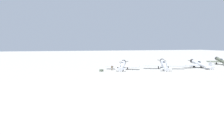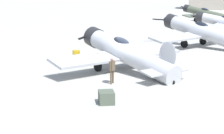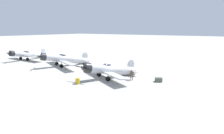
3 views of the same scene
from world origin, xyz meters
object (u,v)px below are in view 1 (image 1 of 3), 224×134
object	(u,v)px
ground_crew_mechanic	(112,67)
fuel_drum	(122,66)
airplane_foreground	(122,65)
equipment_crate	(101,70)
airplane_outer_stand	(222,61)
airplane_mid_apron	(164,65)
airplane_far_line	(200,64)

from	to	relation	value
ground_crew_mechanic	fuel_drum	distance (m)	8.44
airplane_foreground	equipment_crate	xyz separation A→B (m)	(-7.57, -2.41, -1.06)
fuel_drum	airplane_outer_stand	bearing A→B (deg)	-2.11
airplane_mid_apron	airplane_far_line	bearing A→B (deg)	-68.55
ground_crew_mechanic	equipment_crate	xyz separation A→B (m)	(-3.84, -1.58, -0.71)
airplane_mid_apron	fuel_drum	size ratio (longest dim) A/B	14.98
equipment_crate	fuel_drum	distance (m)	12.31
airplane_mid_apron	airplane_far_line	world-z (taller)	airplane_mid_apron
airplane_outer_stand	equipment_crate	bearing A→B (deg)	115.61
airplane_foreground	airplane_mid_apron	xyz separation A→B (m)	(13.85, -2.73, 0.13)
airplane_foreground	airplane_mid_apron	size ratio (longest dim) A/B	0.82
equipment_crate	airplane_far_line	bearing A→B (deg)	-0.83
ground_crew_mechanic	fuel_drum	world-z (taller)	ground_crew_mechanic
airplane_foreground	equipment_crate	size ratio (longest dim) A/B	8.54
airplane_mid_apron	fuel_drum	world-z (taller)	airplane_mid_apron
airplane_foreground	fuel_drum	distance (m)	5.82
airplane_far_line	fuel_drum	world-z (taller)	airplane_far_line
airplane_far_line	fuel_drum	size ratio (longest dim) A/B	14.20
airplane_far_line	fuel_drum	xyz separation A→B (m)	(-26.21, 8.33, -0.88)
airplane_far_line	airplane_foreground	bearing A→B (deg)	83.41
airplane_foreground	fuel_drum	world-z (taller)	airplane_foreground
airplane_mid_apron	airplane_outer_stand	distance (m)	31.33
airplane_outer_stand	fuel_drum	size ratio (longest dim) A/B	12.80
equipment_crate	ground_crew_mechanic	bearing A→B (deg)	22.43
airplane_outer_stand	airplane_far_line	bearing A→B (deg)	131.26
airplane_mid_apron	fuel_drum	xyz separation A→B (m)	(-11.91, 8.13, -1.08)
airplane_outer_stand	ground_crew_mechanic	xyz separation A→B (m)	(-48.21, -4.66, -0.41)
airplane_foreground	fuel_drum	size ratio (longest dim) A/B	12.26
airplane_foreground	ground_crew_mechanic	xyz separation A→B (m)	(-3.73, -0.82, -0.35)
airplane_mid_apron	airplane_outer_stand	bearing A→B (deg)	-55.66
airplane_foreground	ground_crew_mechanic	bearing A→B (deg)	128.51
airplane_foreground	airplane_outer_stand	xyz separation A→B (m)	(44.48, 3.84, 0.06)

